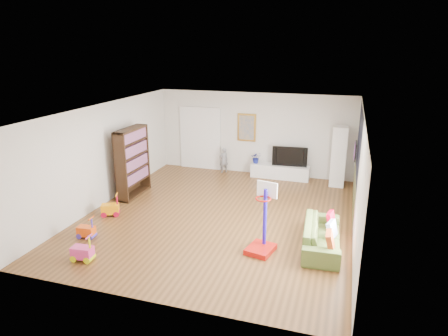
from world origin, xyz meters
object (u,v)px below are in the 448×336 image
(sofa, at_px, (322,235))
(basketball_hoop, at_px, (261,219))
(media_console, at_px, (280,171))
(bookshelf, at_px, (133,162))

(sofa, distance_m, basketball_hoop, 1.42)
(media_console, bearing_deg, sofa, -68.68)
(sofa, height_order, basketball_hoop, basketball_hoop)
(media_console, xyz_separation_m, bookshelf, (-3.76, -2.78, 0.76))
(media_console, bearing_deg, basketball_hoop, -84.17)
(media_console, height_order, basketball_hoop, basketball_hoop)
(media_console, bearing_deg, bookshelf, -142.81)
(bookshelf, xyz_separation_m, basketball_hoop, (4.20, -2.18, -0.23))
(sofa, relative_size, basketball_hoop, 1.28)
(media_console, relative_size, basketball_hoop, 1.25)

